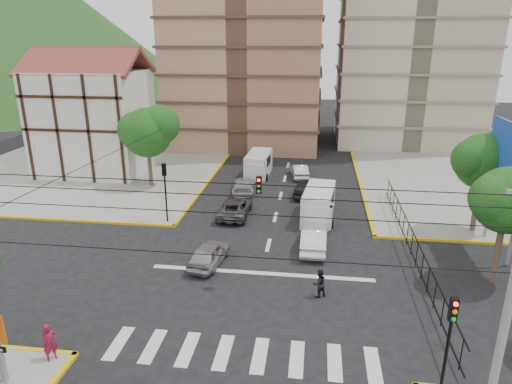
% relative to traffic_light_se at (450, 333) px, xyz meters
% --- Properties ---
extents(ground, '(160.00, 160.00, 0.00)m').
position_rel_traffic_light_se_xyz_m(ground, '(-7.80, 7.80, -3.11)').
color(ground, black).
rests_on(ground, ground).
extents(sidewalk_nw, '(26.00, 26.00, 0.15)m').
position_rel_traffic_light_se_xyz_m(sidewalk_nw, '(-27.80, 27.80, -3.04)').
color(sidewalk_nw, gray).
rests_on(sidewalk_nw, ground).
extents(sidewalk_ne, '(26.00, 26.00, 0.15)m').
position_rel_traffic_light_se_xyz_m(sidewalk_ne, '(12.20, 27.80, -3.04)').
color(sidewalk_ne, gray).
rests_on(sidewalk_ne, ground).
extents(crosswalk_stripes, '(12.00, 2.40, 0.01)m').
position_rel_traffic_light_se_xyz_m(crosswalk_stripes, '(-7.80, 1.80, -3.11)').
color(crosswalk_stripes, silver).
rests_on(crosswalk_stripes, ground).
extents(stop_line, '(13.00, 0.40, 0.01)m').
position_rel_traffic_light_se_xyz_m(stop_line, '(-7.80, 9.00, -3.11)').
color(stop_line, silver).
rests_on(stop_line, ground).
extents(tudor_building, '(10.80, 8.05, 12.23)m').
position_rel_traffic_light_se_xyz_m(tudor_building, '(-26.80, 27.80, 2.14)').
color(tudor_building, silver).
rests_on(tudor_building, ground).
extents(distant_hill, '(70.00, 70.00, 28.00)m').
position_rel_traffic_light_se_xyz_m(distant_hill, '(-62.80, 77.80, 10.89)').
color(distant_hill, '#1F4E1A').
rests_on(distant_hill, ground).
extents(park_fence, '(0.10, 22.50, 1.66)m').
position_rel_traffic_light_se_xyz_m(park_fence, '(1.20, 12.30, -3.11)').
color(park_fence, black).
rests_on(park_fence, ground).
extents(billboard, '(0.36, 6.20, 8.10)m').
position_rel_traffic_light_se_xyz_m(billboard, '(6.65, 13.80, 2.89)').
color(billboard, slate).
rests_on(billboard, ground).
extents(tree_park_a, '(4.41, 3.60, 6.83)m').
position_rel_traffic_light_se_xyz_m(tree_park_a, '(5.28, 9.81, 1.90)').
color(tree_park_a, '#473828').
rests_on(tree_park_a, ground).
extents(tree_park_c, '(4.65, 3.80, 7.25)m').
position_rel_traffic_light_se_xyz_m(tree_park_c, '(6.29, 16.81, 2.22)').
color(tree_park_c, '#473828').
rests_on(tree_park_c, ground).
extents(tree_tudor, '(5.39, 4.40, 7.43)m').
position_rel_traffic_light_se_xyz_m(tree_tudor, '(-19.70, 23.81, 2.11)').
color(tree_tudor, '#473828').
rests_on(tree_tudor, ground).
extents(traffic_light_se, '(0.28, 0.22, 4.40)m').
position_rel_traffic_light_se_xyz_m(traffic_light_se, '(0.00, 0.00, 0.00)').
color(traffic_light_se, black).
rests_on(traffic_light_se, ground).
extents(traffic_light_nw, '(0.28, 0.22, 4.40)m').
position_rel_traffic_light_se_xyz_m(traffic_light_nw, '(-15.60, 15.60, 0.00)').
color(traffic_light_nw, black).
rests_on(traffic_light_nw, ground).
extents(traffic_light_hanging, '(18.00, 9.12, 0.92)m').
position_rel_traffic_light_se_xyz_m(traffic_light_hanging, '(-7.80, 5.76, 2.79)').
color(traffic_light_hanging, black).
rests_on(traffic_light_hanging, ground).
extents(utility_pole_se, '(1.40, 0.28, 9.00)m').
position_rel_traffic_light_se_xyz_m(utility_pole_se, '(1.20, -1.20, 1.65)').
color(utility_pole_se, slate).
rests_on(utility_pole_se, ground).
extents(van_right_lane, '(2.58, 5.39, 2.34)m').
position_rel_traffic_light_se_xyz_m(van_right_lane, '(-4.56, 17.69, -1.97)').
color(van_right_lane, silver).
rests_on(van_right_lane, ground).
extents(van_left_lane, '(2.26, 5.17, 2.29)m').
position_rel_traffic_light_se_xyz_m(van_left_lane, '(-10.47, 28.28, -2.00)').
color(van_left_lane, silver).
rests_on(van_left_lane, ground).
extents(car_silver_front_left, '(2.16, 4.19, 1.36)m').
position_rel_traffic_light_se_xyz_m(car_silver_front_left, '(-11.06, 9.73, -2.43)').
color(car_silver_front_left, '#A3A3A7').
rests_on(car_silver_front_left, ground).
extents(car_white_front_right, '(1.66, 4.57, 1.50)m').
position_rel_traffic_light_se_xyz_m(car_white_front_right, '(-4.84, 12.66, -2.36)').
color(car_white_front_right, white).
rests_on(car_white_front_right, ground).
extents(car_grey_mid_left, '(2.26, 4.80, 1.33)m').
position_rel_traffic_light_se_xyz_m(car_grey_mid_left, '(-10.90, 17.69, -2.45)').
color(car_grey_mid_left, '#55575D').
rests_on(car_grey_mid_left, ground).
extents(car_silver_rear_left, '(2.32, 4.72, 1.32)m').
position_rel_traffic_light_se_xyz_m(car_silver_rear_left, '(-11.11, 23.30, -2.45)').
color(car_silver_rear_left, silver).
rests_on(car_silver_rear_left, ground).
extents(car_darkgrey_mid_right, '(2.10, 4.46, 1.47)m').
position_rel_traffic_light_se_xyz_m(car_darkgrey_mid_right, '(-5.72, 23.19, -2.37)').
color(car_darkgrey_mid_right, '#242426').
rests_on(car_darkgrey_mid_right, ground).
extents(car_white_rear_right, '(2.05, 4.17, 1.32)m').
position_rel_traffic_light_se_xyz_m(car_white_rear_right, '(-6.44, 28.46, -2.45)').
color(car_white_rear_right, silver).
rests_on(car_white_rear_right, ground).
extents(pedestrian_sw_corner, '(0.69, 0.72, 1.66)m').
position_rel_traffic_light_se_xyz_m(pedestrian_sw_corner, '(-15.65, 0.25, -2.13)').
color(pedestrian_sw_corner, maroon).
rests_on(pedestrian_sw_corner, sidewalk_sw).
extents(pedestrian_crosswalk, '(0.97, 0.92, 1.57)m').
position_rel_traffic_light_se_xyz_m(pedestrian_crosswalk, '(-4.49, 6.92, -2.33)').
color(pedestrian_crosswalk, black).
rests_on(pedestrian_crosswalk, ground).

